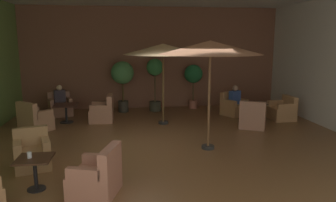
{
  "coord_description": "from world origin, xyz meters",
  "views": [
    {
      "loc": [
        -1.14,
        -7.87,
        2.67
      ],
      "look_at": [
        0.0,
        0.51,
        1.09
      ],
      "focal_mm": 34.54,
      "sensor_mm": 36.0,
      "label": 1
    }
  ],
  "objects_px": {
    "armchair_front_right_south": "(253,118)",
    "patio_umbrella_center_beige": "(163,50)",
    "armchair_mid_center_north": "(103,112)",
    "armchair_front_right_north": "(282,111)",
    "armchair_mid_center_south": "(35,120)",
    "armchair_front_left_north": "(97,177)",
    "armchair_mid_center_east": "(60,107)",
    "cafe_table_front_left": "(35,165)",
    "cafe_table_mid_center": "(66,109)",
    "armchair_front_left_east": "(32,153)",
    "armchair_front_right_east": "(233,107)",
    "patron_by_window": "(235,96)",
    "patio_umbrella_tall_red": "(210,48)",
    "iced_drink_cup": "(29,155)",
    "potted_tree_left_corner": "(155,76)",
    "patron_blue_shirt": "(60,95)",
    "potted_tree_mid_left": "(123,76)",
    "potted_tree_mid_right": "(193,77)"
  },
  "relations": [
    {
      "from": "armchair_front_left_east",
      "to": "iced_drink_cup",
      "type": "xyz_separation_m",
      "value": [
        0.26,
        -1.1,
        0.35
      ]
    },
    {
      "from": "armchair_front_right_east",
      "to": "patron_by_window",
      "type": "distance_m",
      "value": 0.41
    },
    {
      "from": "armchair_mid_center_east",
      "to": "patron_by_window",
      "type": "bearing_deg",
      "value": -7.72
    },
    {
      "from": "armchair_front_right_east",
      "to": "iced_drink_cup",
      "type": "relative_size",
      "value": 9.17
    },
    {
      "from": "armchair_front_left_east",
      "to": "patio_umbrella_center_beige",
      "type": "height_order",
      "value": "patio_umbrella_center_beige"
    },
    {
      "from": "patio_umbrella_tall_red",
      "to": "armchair_mid_center_north",
      "type": "bearing_deg",
      "value": 131.31
    },
    {
      "from": "patio_umbrella_center_beige",
      "to": "patron_by_window",
      "type": "xyz_separation_m",
      "value": [
        2.7,
        0.85,
        -1.69
      ]
    },
    {
      "from": "potted_tree_mid_right",
      "to": "patron_by_window",
      "type": "xyz_separation_m",
      "value": [
        1.21,
        -1.47,
        -0.55
      ]
    },
    {
      "from": "armchair_mid_center_north",
      "to": "armchair_mid_center_east",
      "type": "height_order",
      "value": "armchair_mid_center_north"
    },
    {
      "from": "armchair_front_left_north",
      "to": "patron_by_window",
      "type": "relative_size",
      "value": 1.44
    },
    {
      "from": "armchair_mid_center_east",
      "to": "potted_tree_mid_left",
      "type": "relative_size",
      "value": 0.5
    },
    {
      "from": "armchair_front_right_east",
      "to": "potted_tree_mid_left",
      "type": "height_order",
      "value": "potted_tree_mid_left"
    },
    {
      "from": "cafe_table_mid_center",
      "to": "patio_umbrella_tall_red",
      "type": "xyz_separation_m",
      "value": [
        3.98,
        -3.21,
        2.04
      ]
    },
    {
      "from": "armchair_mid_center_east",
      "to": "armchair_front_right_north",
      "type": "bearing_deg",
      "value": -12.35
    },
    {
      "from": "cafe_table_front_left",
      "to": "armchair_mid_center_north",
      "type": "height_order",
      "value": "armchair_mid_center_north"
    },
    {
      "from": "armchair_front_right_east",
      "to": "patron_by_window",
      "type": "xyz_separation_m",
      "value": [
        0.02,
        -0.04,
        0.41
      ]
    },
    {
      "from": "armchair_front_left_north",
      "to": "patio_umbrella_tall_red",
      "type": "xyz_separation_m",
      "value": [
        2.56,
        2.14,
        2.19
      ]
    },
    {
      "from": "potted_tree_left_corner",
      "to": "patron_blue_shirt",
      "type": "distance_m",
      "value": 3.55
    },
    {
      "from": "cafe_table_front_left",
      "to": "armchair_front_left_east",
      "type": "height_order",
      "value": "armchair_front_left_east"
    },
    {
      "from": "armchair_front_left_north",
      "to": "patron_blue_shirt",
      "type": "bearing_deg",
      "value": 105.72
    },
    {
      "from": "armchair_front_left_north",
      "to": "armchair_mid_center_east",
      "type": "xyz_separation_m",
      "value": [
        -1.82,
        6.46,
        -0.0
      ]
    },
    {
      "from": "cafe_table_front_left",
      "to": "armchair_front_right_north",
      "type": "distance_m",
      "value": 8.29
    },
    {
      "from": "cafe_table_mid_center",
      "to": "armchair_mid_center_east",
      "type": "height_order",
      "value": "armchair_mid_center_east"
    },
    {
      "from": "cafe_table_mid_center",
      "to": "potted_tree_left_corner",
      "type": "xyz_separation_m",
      "value": [
        3.09,
        1.45,
        0.9
      ]
    },
    {
      "from": "armchair_mid_center_east",
      "to": "potted_tree_left_corner",
      "type": "bearing_deg",
      "value": 5.54
    },
    {
      "from": "cafe_table_front_left",
      "to": "patio_umbrella_center_beige",
      "type": "relative_size",
      "value": 0.24
    },
    {
      "from": "armchair_front_left_east",
      "to": "patio_umbrella_center_beige",
      "type": "bearing_deg",
      "value": 45.97
    },
    {
      "from": "armchair_front_right_north",
      "to": "armchair_mid_center_north",
      "type": "xyz_separation_m",
      "value": [
        -6.1,
        0.54,
        0.02
      ]
    },
    {
      "from": "armchair_mid_center_south",
      "to": "armchair_front_right_south",
      "type": "bearing_deg",
      "value": -4.79
    },
    {
      "from": "armchair_front_left_north",
      "to": "armchair_front_right_north",
      "type": "height_order",
      "value": "armchair_front_left_north"
    },
    {
      "from": "armchair_mid_center_north",
      "to": "armchair_mid_center_south",
      "type": "bearing_deg",
      "value": -155.75
    },
    {
      "from": "armchair_mid_center_south",
      "to": "cafe_table_mid_center",
      "type": "bearing_deg",
      "value": 50.13
    },
    {
      "from": "armchair_mid_center_north",
      "to": "patio_umbrella_center_beige",
      "type": "xyz_separation_m",
      "value": [
        1.97,
        -0.55,
        2.08
      ]
    },
    {
      "from": "potted_tree_mid_left",
      "to": "potted_tree_mid_right",
      "type": "xyz_separation_m",
      "value": [
        2.79,
        0.32,
        -0.11
      ]
    },
    {
      "from": "patron_by_window",
      "to": "cafe_table_mid_center",
      "type": "bearing_deg",
      "value": -177.41
    },
    {
      "from": "armchair_front_right_north",
      "to": "armchair_mid_center_south",
      "type": "height_order",
      "value": "armchair_mid_center_south"
    },
    {
      "from": "cafe_table_mid_center",
      "to": "patio_umbrella_center_beige",
      "type": "relative_size",
      "value": 0.31
    },
    {
      "from": "potted_tree_left_corner",
      "to": "patio_umbrella_center_beige",
      "type": "bearing_deg",
      "value": -87.98
    },
    {
      "from": "cafe_table_mid_center",
      "to": "patio_umbrella_center_beige",
      "type": "distance_m",
      "value": 3.76
    },
    {
      "from": "armchair_front_right_south",
      "to": "potted_tree_mid_right",
      "type": "height_order",
      "value": "potted_tree_mid_right"
    },
    {
      "from": "armchair_front_right_south",
      "to": "patio_umbrella_center_beige",
      "type": "height_order",
      "value": "patio_umbrella_center_beige"
    },
    {
      "from": "cafe_table_front_left",
      "to": "armchair_front_left_north",
      "type": "height_order",
      "value": "armchair_front_left_north"
    },
    {
      "from": "patio_umbrella_center_beige",
      "to": "potted_tree_mid_right",
      "type": "xyz_separation_m",
      "value": [
        1.49,
        2.33,
        -1.14
      ]
    },
    {
      "from": "armchair_front_right_east",
      "to": "patio_umbrella_center_beige",
      "type": "distance_m",
      "value": 3.52
    },
    {
      "from": "patron_blue_shirt",
      "to": "patron_by_window",
      "type": "relative_size",
      "value": 0.98
    },
    {
      "from": "armchair_front_left_east",
      "to": "cafe_table_mid_center",
      "type": "bearing_deg",
      "value": 89.37
    },
    {
      "from": "armchair_front_left_east",
      "to": "patio_umbrella_tall_red",
      "type": "xyz_separation_m",
      "value": [
        4.03,
        0.7,
        2.19
      ]
    },
    {
      "from": "armchair_front_left_north",
      "to": "armchair_front_right_east",
      "type": "xyz_separation_m",
      "value": [
        4.43,
        5.65,
        -0.01
      ]
    },
    {
      "from": "armchair_front_right_south",
      "to": "patron_blue_shirt",
      "type": "height_order",
      "value": "patron_blue_shirt"
    },
    {
      "from": "armchair_front_left_north",
      "to": "armchair_mid_center_north",
      "type": "bearing_deg",
      "value": 92.45
    }
  ]
}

